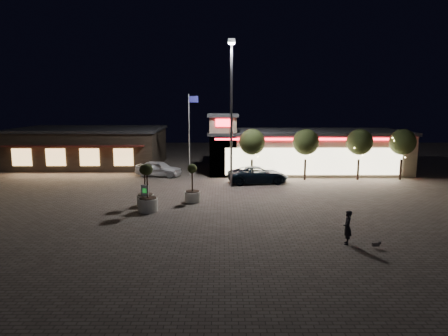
{
  "coord_description": "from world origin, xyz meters",
  "views": [
    {
      "loc": [
        1.28,
        -25.88,
        7.32
      ],
      "look_at": [
        1.37,
        6.0,
        1.97
      ],
      "focal_mm": 32.0,
      "sensor_mm": 36.0,
      "label": 1
    }
  ],
  "objects_px": {
    "planter_left": "(145,193)",
    "pickup_truck": "(258,175)",
    "pedestrian": "(347,228)",
    "valet_sign": "(145,193)",
    "white_sedan": "(159,168)",
    "planter_mid": "(148,197)"
  },
  "relations": [
    {
      "from": "pickup_truck",
      "to": "pedestrian",
      "type": "height_order",
      "value": "pedestrian"
    },
    {
      "from": "valet_sign",
      "to": "pedestrian",
      "type": "bearing_deg",
      "value": -28.7
    },
    {
      "from": "planter_left",
      "to": "valet_sign",
      "type": "height_order",
      "value": "planter_left"
    },
    {
      "from": "pedestrian",
      "to": "planter_mid",
      "type": "relative_size",
      "value": 0.55
    },
    {
      "from": "white_sedan",
      "to": "pedestrian",
      "type": "xyz_separation_m",
      "value": [
        12.76,
        -18.99,
        0.12
      ]
    },
    {
      "from": "white_sedan",
      "to": "valet_sign",
      "type": "xyz_separation_m",
      "value": [
        1.08,
        -12.6,
        0.47
      ]
    },
    {
      "from": "planter_left",
      "to": "pickup_truck",
      "type": "bearing_deg",
      "value": 42.68
    },
    {
      "from": "planter_left",
      "to": "planter_mid",
      "type": "xyz_separation_m",
      "value": [
        0.44,
        -1.38,
        0.08
      ]
    },
    {
      "from": "white_sedan",
      "to": "pedestrian",
      "type": "bearing_deg",
      "value": -132.05
    },
    {
      "from": "planter_left",
      "to": "white_sedan",
      "type": "bearing_deg",
      "value": 94.34
    },
    {
      "from": "pickup_truck",
      "to": "pedestrian",
      "type": "relative_size",
      "value": 3.03
    },
    {
      "from": "pickup_truck",
      "to": "planter_left",
      "type": "relative_size",
      "value": 1.83
    },
    {
      "from": "planter_left",
      "to": "planter_mid",
      "type": "relative_size",
      "value": 0.92
    },
    {
      "from": "pickup_truck",
      "to": "valet_sign",
      "type": "distance_m",
      "value": 12.55
    },
    {
      "from": "white_sedan",
      "to": "valet_sign",
      "type": "distance_m",
      "value": 12.65
    },
    {
      "from": "planter_left",
      "to": "valet_sign",
      "type": "xyz_separation_m",
      "value": [
        0.23,
        -1.3,
        0.33
      ]
    },
    {
      "from": "valet_sign",
      "to": "white_sedan",
      "type": "bearing_deg",
      "value": 94.92
    },
    {
      "from": "white_sedan",
      "to": "planter_left",
      "type": "height_order",
      "value": "planter_left"
    },
    {
      "from": "planter_mid",
      "to": "valet_sign",
      "type": "bearing_deg",
      "value": 158.09
    },
    {
      "from": "planter_mid",
      "to": "pedestrian",
      "type": "bearing_deg",
      "value": -28.82
    },
    {
      "from": "planter_left",
      "to": "pedestrian",
      "type": "bearing_deg",
      "value": -32.86
    },
    {
      "from": "planter_mid",
      "to": "white_sedan",
      "type": "bearing_deg",
      "value": 95.85
    }
  ]
}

